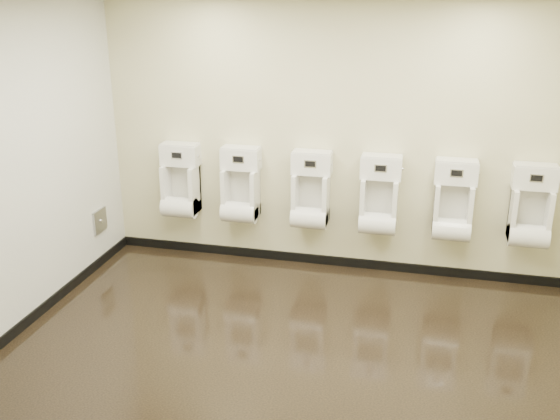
# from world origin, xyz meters

# --- Properties ---
(ground) EXTENTS (5.00, 3.50, 0.00)m
(ground) POSITION_xyz_m (0.00, 0.00, 0.00)
(ground) COLOR black
(ground) RESTS_ON ground
(back_wall) EXTENTS (5.00, 0.02, 2.80)m
(back_wall) POSITION_xyz_m (0.00, 1.75, 1.40)
(back_wall) COLOR beige
(back_wall) RESTS_ON ground
(front_wall) EXTENTS (5.00, 0.02, 2.80)m
(front_wall) POSITION_xyz_m (0.00, -1.75, 1.40)
(front_wall) COLOR beige
(front_wall) RESTS_ON ground
(left_wall) EXTENTS (0.02, 3.50, 2.80)m
(left_wall) POSITION_xyz_m (-2.50, 0.00, 1.40)
(left_wall) COLOR beige
(left_wall) RESTS_ON ground
(tile_overlay_left) EXTENTS (0.01, 3.50, 2.80)m
(tile_overlay_left) POSITION_xyz_m (-2.50, 0.00, 1.40)
(tile_overlay_left) COLOR silver
(tile_overlay_left) RESTS_ON ground
(skirting_back) EXTENTS (5.00, 0.02, 0.10)m
(skirting_back) POSITION_xyz_m (0.00, 1.74, 0.05)
(skirting_back) COLOR black
(skirting_back) RESTS_ON ground
(skirting_left) EXTENTS (0.02, 3.50, 0.10)m
(skirting_left) POSITION_xyz_m (-2.49, 0.00, 0.05)
(skirting_left) COLOR black
(skirting_left) RESTS_ON ground
(access_panel) EXTENTS (0.04, 0.25, 0.25)m
(access_panel) POSITION_xyz_m (-2.48, 1.20, 0.50)
(access_panel) COLOR #9E9EA3
(access_panel) RESTS_ON left_wall
(urinal_0) EXTENTS (0.42, 0.32, 0.79)m
(urinal_0) POSITION_xyz_m (-1.70, 1.61, 0.82)
(urinal_0) COLOR white
(urinal_0) RESTS_ON back_wall
(urinal_1) EXTENTS (0.42, 0.32, 0.79)m
(urinal_1) POSITION_xyz_m (-1.02, 1.61, 0.82)
(urinal_1) COLOR white
(urinal_1) RESTS_ON back_wall
(urinal_2) EXTENTS (0.42, 0.32, 0.79)m
(urinal_2) POSITION_xyz_m (-0.26, 1.61, 0.82)
(urinal_2) COLOR white
(urinal_2) RESTS_ON back_wall
(urinal_3) EXTENTS (0.42, 0.32, 0.79)m
(urinal_3) POSITION_xyz_m (0.45, 1.61, 0.82)
(urinal_3) COLOR white
(urinal_3) RESTS_ON back_wall
(urinal_4) EXTENTS (0.42, 0.32, 0.79)m
(urinal_4) POSITION_xyz_m (1.17, 1.61, 0.82)
(urinal_4) COLOR white
(urinal_4) RESTS_ON back_wall
(urinal_5) EXTENTS (0.42, 0.32, 0.79)m
(urinal_5) POSITION_xyz_m (1.90, 1.61, 0.82)
(urinal_5) COLOR white
(urinal_5) RESTS_ON back_wall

